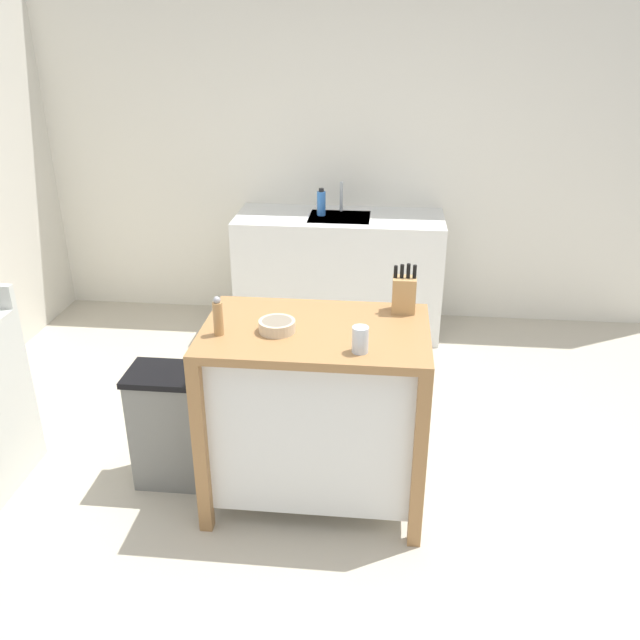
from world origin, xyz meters
name	(u,v)px	position (x,y,z in m)	size (l,w,h in m)	color
ground_plane	(336,517)	(0.00, 0.00, 0.00)	(6.06, 6.06, 0.00)	#BCB29E
wall_back	(365,150)	(0.00, 2.53, 1.30)	(4.98, 0.10, 2.60)	silver
kitchen_island	(316,406)	(-0.12, 0.17, 0.52)	(1.03, 0.67, 0.93)	#9E7042
knife_block	(404,294)	(0.28, 0.41, 1.02)	(0.11, 0.09, 0.24)	tan
bowl_ceramic_wide	(277,326)	(-0.28, 0.12, 0.95)	(0.16, 0.16, 0.05)	beige
drinking_cup	(360,340)	(0.09, -0.04, 0.98)	(0.07, 0.07, 0.11)	silver
pepper_grinder	(218,317)	(-0.53, 0.07, 1.01)	(0.04, 0.04, 0.18)	#AD7F4C
trash_bin	(169,426)	(-0.87, 0.23, 0.32)	(0.36, 0.28, 0.63)	slate
sink_counter	(339,273)	(-0.16, 2.18, 0.45)	(1.51, 0.60, 0.89)	silver
sink_faucet	(341,196)	(-0.16, 2.32, 1.00)	(0.02, 0.02, 0.22)	#B7BCC1
bottle_dish_soap	(321,203)	(-0.29, 2.19, 0.98)	(0.06, 0.06, 0.20)	blue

